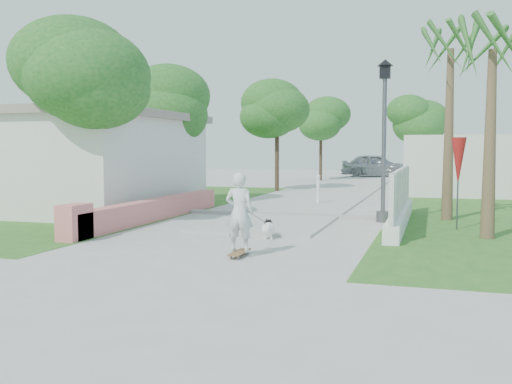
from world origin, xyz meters
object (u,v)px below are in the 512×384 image
at_px(skateboarder, 246,213).
at_px(dog, 268,228).
at_px(street_lamp, 384,134).
at_px(parked_car, 376,165).
at_px(patio_umbrella, 458,162).
at_px(bollard, 318,188).

bearing_deg(skateboarder, dog, -90.01).
relative_size(street_lamp, parked_car, 0.89).
height_order(patio_umbrella, skateboarder, patio_umbrella).
distance_m(bollard, parked_car, 21.26).
xyz_separation_m(patio_umbrella, skateboarder, (-4.08, -4.43, -0.93)).
bearing_deg(patio_umbrella, street_lamp, 152.24).
xyz_separation_m(street_lamp, parked_car, (-2.66, 25.76, -1.58)).
distance_m(skateboarder, dog, 1.75).
bearing_deg(skateboarder, bollard, -87.68).
bearing_deg(parked_car, bollard, 174.61).
height_order(bollard, patio_umbrella, patio_umbrella).
relative_size(bollard, parked_car, 0.22).
distance_m(patio_umbrella, parked_car, 27.16).
bearing_deg(dog, patio_umbrella, 17.38).
height_order(street_lamp, bollard, street_lamp).
height_order(patio_umbrella, parked_car, patio_umbrella).
relative_size(street_lamp, skateboarder, 1.58).
distance_m(skateboarder, parked_car, 31.19).
relative_size(skateboarder, dog, 4.57).
bearing_deg(parked_car, skateboarder, 175.59).
height_order(street_lamp, patio_umbrella, street_lamp).
bearing_deg(dog, parked_car, 74.32).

